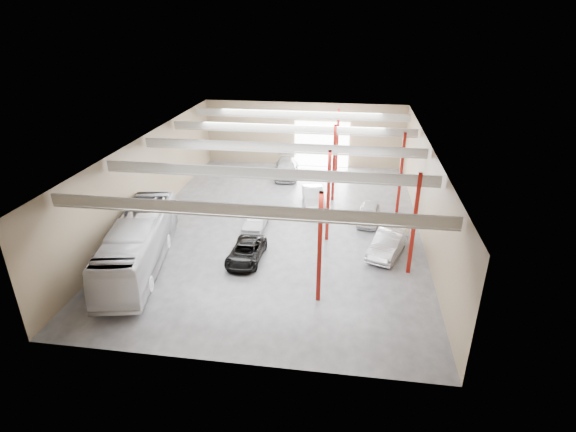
% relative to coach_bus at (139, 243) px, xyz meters
% --- Properties ---
extents(depot_shell, '(22.12, 32.12, 7.06)m').
position_rel_coach_bus_xyz_m(depot_shell, '(8.63, 8.18, 3.25)').
color(depot_shell, '#444449').
rests_on(depot_shell, ground).
extents(coach_bus, '(5.25, 12.71, 3.45)m').
position_rel_coach_bus_xyz_m(coach_bus, '(0.00, 0.00, 0.00)').
color(coach_bus, silver).
rests_on(coach_bus, ground).
extents(black_sedan, '(2.29, 4.74, 1.30)m').
position_rel_coach_bus_xyz_m(black_sedan, '(6.94, 1.70, -1.07)').
color(black_sedan, black).
rests_on(black_sedan, ground).
extents(car_row_a, '(1.80, 4.39, 1.49)m').
position_rel_coach_bus_xyz_m(car_row_a, '(6.50, 6.90, -0.98)').
color(car_row_a, silver).
rests_on(car_row_a, ground).
extents(car_row_b, '(2.60, 5.11, 1.61)m').
position_rel_coach_bus_xyz_m(car_row_b, '(10.66, 12.10, -0.92)').
color(car_row_b, silver).
rests_on(car_row_b, ground).
extents(car_row_c, '(2.98, 6.08, 1.70)m').
position_rel_coach_bus_xyz_m(car_row_c, '(7.12, 19.70, -0.87)').
color(car_row_c, gray).
rests_on(car_row_c, ground).
extents(car_right_near, '(3.44, 5.46, 1.70)m').
position_rel_coach_bus_xyz_m(car_right_near, '(16.80, 4.15, -0.88)').
color(car_right_near, silver).
rests_on(car_right_near, ground).
extents(car_right_far, '(2.21, 4.47, 1.46)m').
position_rel_coach_bus_xyz_m(car_right_far, '(15.52, 9.35, -0.99)').
color(car_right_far, silver).
rests_on(car_right_far, ground).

